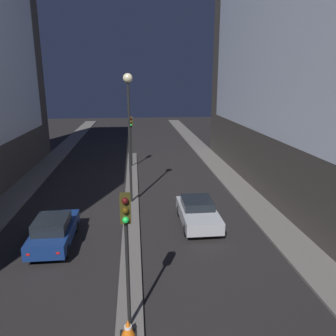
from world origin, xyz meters
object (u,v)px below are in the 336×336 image
street_lamp (129,112)px  car_left_lane (54,231)px  car_right_lane (198,212)px  traffic_light_near (126,232)px  traffic_light_mid (131,130)px  traffic_cone_far (128,328)px

street_lamp → car_left_lane: size_ratio=1.91×
car_right_lane → traffic_light_near: bearing=-115.8°
traffic_light_mid → traffic_cone_far: bearing=-90.1°
traffic_light_near → traffic_cone_far: traffic_light_near is taller
street_lamp → car_right_lane: (3.74, -3.63, -5.25)m
traffic_cone_far → traffic_light_mid: bearing=89.9°
car_left_lane → traffic_cone_far: bearing=-60.4°
traffic_cone_far → car_left_lane: bearing=119.6°
traffic_light_mid → street_lamp: bearing=-90.0°
street_lamp → car_left_lane: street_lamp is taller
car_left_lane → car_right_lane: car_left_lane is taller
street_lamp → traffic_cone_far: size_ratio=13.74×
car_left_lane → street_lamp: bearing=54.7°
traffic_light_mid → car_left_lane: bearing=-104.4°
traffic_light_near → car_left_lane: traffic_light_near is taller
traffic_light_near → traffic_cone_far: size_ratio=7.68×
traffic_light_near → traffic_cone_far: bearing=-94.6°
street_lamp → traffic_cone_far: street_lamp is taller
traffic_cone_far → car_right_lane: bearing=65.3°
traffic_light_mid → traffic_light_near: bearing=-90.0°
street_lamp → car_right_lane: size_ratio=1.91×
street_lamp → car_left_lane: 8.32m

